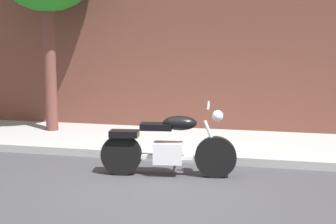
% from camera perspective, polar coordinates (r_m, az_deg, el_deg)
% --- Properties ---
extents(ground_plane, '(60.00, 60.00, 0.00)m').
position_cam_1_polar(ground_plane, '(6.70, -0.83, -9.13)').
color(ground_plane, '#38383D').
extents(sidewalk, '(22.46, 2.41, 0.14)m').
position_cam_1_polar(sidewalk, '(9.06, 2.94, -3.88)').
color(sidewalk, '#999999').
rests_on(sidewalk, ground).
extents(motorcycle, '(2.08, 0.70, 1.13)m').
position_cam_1_polar(motorcycle, '(7.06, -0.01, -4.33)').
color(motorcycle, black).
rests_on(motorcycle, ground).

